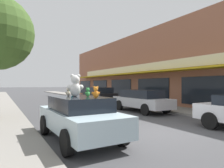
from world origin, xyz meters
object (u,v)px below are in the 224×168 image
object	(u,v)px
teddy_bear_brown	(75,93)
teddy_bear_teal	(73,91)
teddy_bear_green	(88,92)
teddy_bear_purple	(74,92)
plush_art_car	(79,116)
teddy_bear_orange	(96,92)
teddy_bear_giant	(75,86)
teddy_bear_cream	(68,92)
parked_car_far_center	(141,100)
parked_car_far_right	(99,95)

from	to	relation	value
teddy_bear_brown	teddy_bear_teal	size ratio (longest dim) A/B	0.60
teddy_bear_green	teddy_bear_purple	xyz separation A→B (m)	(-0.21, 0.75, -0.03)
plush_art_car	teddy_bear_orange	world-z (taller)	teddy_bear_orange
teddy_bear_brown	teddy_bear_teal	world-z (taller)	teddy_bear_teal
teddy_bear_giant	teddy_bear_cream	xyz separation A→B (m)	(-0.12, 0.42, -0.23)
parked_car_far_center	plush_art_car	bearing A→B (deg)	-143.77
plush_art_car	teddy_bear_brown	bearing A→B (deg)	85.99
teddy_bear_brown	teddy_bear_teal	xyz separation A→B (m)	(0.07, 0.47, 0.07)
teddy_bear_purple	parked_car_far_right	bearing A→B (deg)	179.00
teddy_bear_cream	teddy_bear_brown	bearing A→B (deg)	142.00
teddy_bear_purple	parked_car_far_right	world-z (taller)	teddy_bear_purple
parked_car_far_center	teddy_bear_green	bearing A→B (deg)	-141.77
plush_art_car	teddy_bear_purple	size ratio (longest dim) A/B	16.67
teddy_bear_orange	plush_art_car	bearing A→B (deg)	-57.83
teddy_bear_orange	parked_car_far_right	distance (m)	13.16
teddy_bear_purple	parked_car_far_right	distance (m)	11.96
parked_car_far_center	teddy_bear_teal	bearing A→B (deg)	-149.55
plush_art_car	parked_car_far_center	distance (m)	7.48
teddy_bear_giant	teddy_bear_purple	distance (m)	0.48
teddy_bear_giant	parked_car_far_center	size ratio (longest dim) A/B	0.16
teddy_bear_brown	teddy_bear_purple	distance (m)	0.16
teddy_bear_brown	teddy_bear_cream	bearing A→B (deg)	-74.58
teddy_bear_giant	teddy_bear_brown	bearing A→B (deg)	-89.30
teddy_bear_teal	teddy_bear_cream	size ratio (longest dim) A/B	1.28
teddy_bear_purple	parked_car_far_right	size ratio (longest dim) A/B	0.06
teddy_bear_teal	parked_car_far_right	world-z (taller)	teddy_bear_teal
teddy_bear_purple	parked_car_far_center	size ratio (longest dim) A/B	0.05
parked_car_far_center	teddy_bear_giant	bearing A→B (deg)	-145.36
teddy_bear_orange	parked_car_far_right	bearing A→B (deg)	-99.07
parked_car_far_center	parked_car_far_right	size ratio (longest dim) A/B	1.17
teddy_bear_giant	teddy_bear_orange	distance (m)	1.10
teddy_bear_brown	teddy_bear_cream	xyz separation A→B (m)	(-0.20, 0.18, 0.03)
plush_art_car	teddy_bear_teal	distance (m)	1.25
teddy_bear_teal	parked_car_far_center	world-z (taller)	teddy_bear_teal
parked_car_far_center	teddy_bear_orange	bearing A→B (deg)	-137.86
teddy_bear_green	parked_car_far_right	world-z (taller)	teddy_bear_green
plush_art_car	parked_car_far_center	xyz separation A→B (m)	(6.03, 4.42, 0.03)
teddy_bear_green	teddy_bear_purple	distance (m)	0.78
teddy_bear_orange	teddy_bear_teal	bearing A→B (deg)	-68.61
teddy_bear_teal	teddy_bear_green	distance (m)	1.08
teddy_bear_green	teddy_bear_orange	bearing A→B (deg)	64.74
plush_art_car	parked_car_far_right	size ratio (longest dim) A/B	1.05
teddy_bear_brown	parked_car_far_right	world-z (taller)	teddy_bear_brown
teddy_bear_purple	teddy_bear_cream	xyz separation A→B (m)	(-0.22, 0.02, 0.02)
teddy_bear_giant	parked_car_far_right	bearing A→B (deg)	-100.50
parked_car_far_right	teddy_bear_green	bearing A→B (deg)	-117.56
teddy_bear_giant	teddy_bear_cream	bearing A→B (deg)	-55.18
teddy_bear_teal	teddy_bear_purple	world-z (taller)	teddy_bear_teal
plush_art_car	parked_car_far_right	xyz separation A→B (m)	(6.03, 10.94, 0.08)
teddy_bear_purple	parked_car_far_center	distance (m)	7.14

